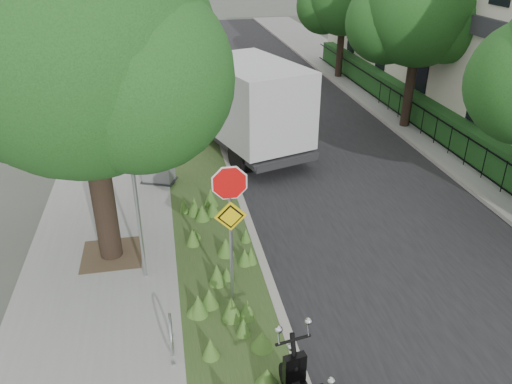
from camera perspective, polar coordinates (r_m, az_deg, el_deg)
ground at (r=10.61m, az=5.54°, el=-13.76°), size 120.00×120.00×0.00m
sidewalk_near at (r=19.01m, az=-15.53°, el=5.04°), size 3.50×60.00×0.12m
verge at (r=18.95m, az=-7.22°, el=5.78°), size 2.00×60.00×0.12m
kerb_near at (r=19.03m, az=-4.20°, el=6.03°), size 0.20×60.00×0.13m
road at (r=19.72m, az=6.01°, el=6.55°), size 7.00×60.00×0.01m
kerb_far at (r=20.95m, az=15.31°, el=7.15°), size 0.20×60.00×0.13m
footpath_far at (r=21.73m, az=19.39°, el=7.27°), size 3.20×60.00×0.12m
street_tree_main at (r=10.82m, az=-19.81°, el=14.33°), size 6.21×5.54×7.66m
bare_post at (r=10.62m, az=-13.56°, el=-0.58°), size 0.08×0.08×4.00m
bike_hoop at (r=9.54m, az=-9.67°, el=-15.73°), size 0.06×0.78×0.77m
sign_assembly at (r=9.48m, az=-2.97°, el=-1.91°), size 0.94×0.08×3.22m
fence_far at (r=21.07m, az=17.25°, el=8.75°), size 0.04×24.00×1.00m
hedge_far at (r=21.40m, az=18.93°, el=8.78°), size 1.00×24.00×1.10m
far_tree_b at (r=20.19m, az=18.00°, el=18.75°), size 4.83×4.31×6.56m
far_tree_c at (r=27.51m, az=9.85°, el=20.71°), size 4.37×3.89×5.93m
box_truck at (r=17.65m, az=-1.34°, el=10.35°), size 4.08×6.53×2.76m
utility_cabinet at (r=15.58m, az=-11.18°, el=3.35°), size 1.17×0.99×1.33m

